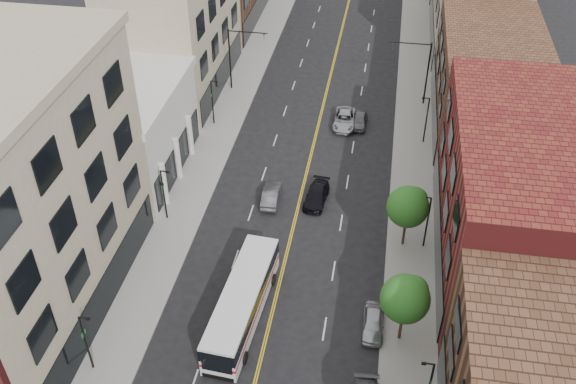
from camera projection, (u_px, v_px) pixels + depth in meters
The scene contains 22 objects.
sidewalk_left at pixel (211, 150), 64.31m from camera, with size 4.00×110.00×0.15m, color gray.
sidewalk_right at pixel (412, 169), 61.70m from camera, with size 4.00×110.00×0.15m, color gray.
bldg_l_tanoffice at pixel (14, 210), 42.57m from camera, with size 10.00×22.00×18.00m, color tan.
bldg_l_white at pixel (124, 132), 59.71m from camera, with size 10.00×14.00×8.00m, color silver.
bldg_l_far_a at pixel (174, 11), 69.98m from camera, with size 10.00×20.00×18.00m, color tan.
bldg_r_mid at pixel (513, 197), 48.57m from camera, with size 10.00×22.00×12.00m, color #5D1818.
bldg_r_far_a at pixel (488, 81), 65.62m from camera, with size 10.00×20.00×10.00m, color #523220.
tree_r_2 at pixel (407, 297), 42.92m from camera, with size 3.40×3.40×5.59m.
tree_r_3 at pixel (409, 206), 50.75m from camera, with size 3.40×3.40×5.59m.
lamp_l_1 at pixel (86, 340), 41.53m from camera, with size 0.81×0.55×5.05m.
lamp_l_2 at pixel (164, 192), 54.06m from camera, with size 0.81×0.55×5.05m.
lamp_l_3 at pixel (213, 100), 66.59m from camera, with size 0.81×0.55×5.05m.
lamp_r_2 at pixel (427, 219), 51.20m from camera, with size 0.81×0.55×5.05m.
lamp_r_3 at pixel (426, 118), 63.73m from camera, with size 0.81×0.55×5.05m.
signal_mast_left at pixel (236, 52), 71.75m from camera, with size 4.49×0.18×7.20m.
signal_mast_right at pixel (421, 66), 69.07m from camera, with size 4.49×0.18×7.20m.
city_bus at pixel (242, 301), 45.88m from camera, with size 3.39×11.65×2.96m.
car_parked_far at pixel (373, 323), 45.66m from camera, with size 1.53×3.80×1.30m, color #ABADB3.
car_lane_behind at pixel (271, 195), 57.49m from camera, with size 1.43×4.09×1.35m, color #4C4C51.
car_lane_a at pixel (317, 196), 57.47m from camera, with size 1.80×4.43×1.29m, color black.
car_lane_b at pixel (344, 119), 67.89m from camera, with size 2.28×4.94×1.37m, color #9C9EA3.
car_lane_c at pixel (360, 120), 67.81m from camera, with size 1.52×3.77×1.28m, color #56555B.
Camera 1 is at (6.45, -16.62, 35.83)m, focal length 40.00 mm.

